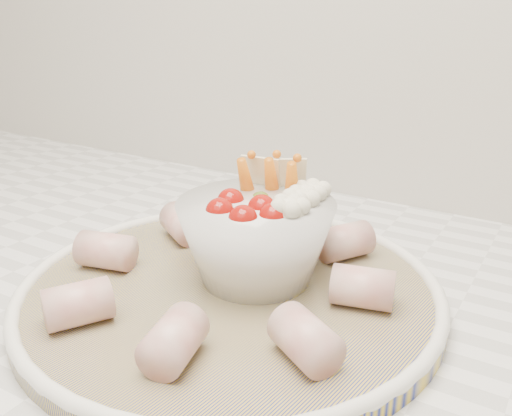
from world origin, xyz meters
The scene contains 3 objects.
serving_platter centered at (-0.12, 1.43, 0.93)m, with size 0.42×0.42×0.02m.
veggie_bowl centered at (-0.11, 1.45, 0.98)m, with size 0.14×0.14×0.11m.
cured_meat_rolls centered at (-0.12, 1.43, 0.95)m, with size 0.29×0.30×0.03m.
Camera 1 is at (0.13, 1.05, 1.18)m, focal length 40.00 mm.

